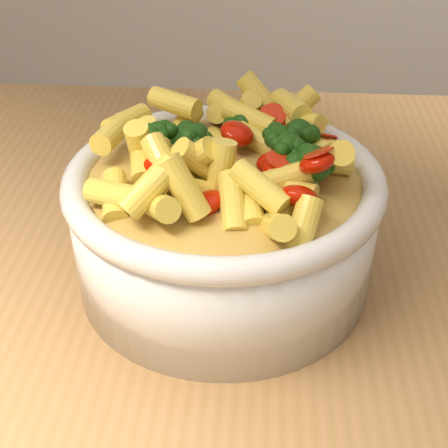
{
  "coord_description": "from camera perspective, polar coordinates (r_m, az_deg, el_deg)",
  "views": [
    {
      "loc": [
        -0.09,
        -0.41,
        1.23
      ],
      "look_at": [
        -0.12,
        0.0,
        0.95
      ],
      "focal_mm": 50.0,
      "sensor_mm": 36.0,
      "label": 1
    }
  ],
  "objects": [
    {
      "name": "serving_bowl",
      "position": [
        0.5,
        -0.0,
        0.12
      ],
      "size": [
        0.25,
        0.25,
        0.11
      ],
      "color": "silver",
      "rests_on": "table"
    },
    {
      "name": "table",
      "position": [
        0.6,
        11.36,
        -12.59
      ],
      "size": [
        1.2,
        0.8,
        0.9
      ],
      "color": "#AA7948",
      "rests_on": "ground"
    },
    {
      "name": "pasta_salad",
      "position": [
        0.46,
        0.0,
        6.82
      ],
      "size": [
        0.19,
        0.19,
        0.04
      ],
      "color": "#F7CE4E",
      "rests_on": "serving_bowl"
    }
  ]
}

